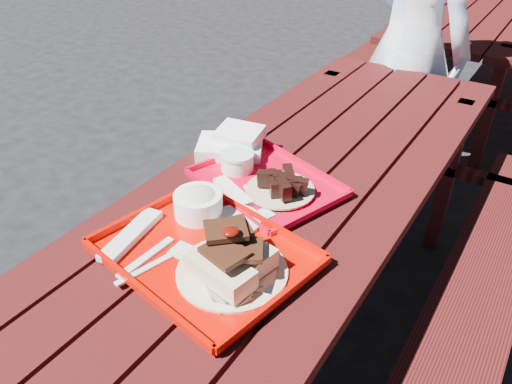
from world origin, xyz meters
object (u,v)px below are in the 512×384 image
(picnic_table_far, at_px, (480,30))
(picnic_table_near, at_px, (281,238))
(near_tray, at_px, (211,241))
(far_tray, at_px, (263,180))
(person, at_px, (410,46))

(picnic_table_far, bearing_deg, picnic_table_near, -90.00)
(near_tray, bearing_deg, picnic_table_near, 89.63)
(picnic_table_near, relative_size, picnic_table_far, 1.00)
(picnic_table_near, bearing_deg, far_tray, -157.27)
(near_tray, height_order, far_tray, near_tray)
(person, bearing_deg, picnic_table_far, -79.15)
(picnic_table_far, relative_size, near_tray, 4.34)
(near_tray, relative_size, person, 0.34)
(near_tray, distance_m, person, 1.67)
(picnic_table_far, xyz_separation_m, far_tray, (-0.06, -2.82, 0.21))
(near_tray, height_order, person, person)
(near_tray, bearing_deg, far_tray, 99.47)
(near_tray, xyz_separation_m, far_tray, (-0.05, 0.33, -0.02))
(picnic_table_near, height_order, picnic_table_far, same)
(picnic_table_near, distance_m, near_tray, 0.42)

